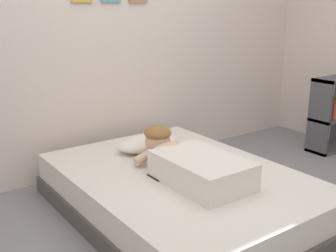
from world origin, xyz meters
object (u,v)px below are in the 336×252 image
at_px(bed, 181,193).
at_px(bookshelf, 331,114).
at_px(cell_phone, 157,177).
at_px(person_lying, 188,162).
at_px(pillow, 148,143).
at_px(coffee_cup, 164,150).

distance_m(bed, bookshelf, 2.09).
bearing_deg(cell_phone, person_lying, -30.73).
distance_m(bed, person_lying, 0.28).
height_order(cell_phone, bookshelf, bookshelf).
bearing_deg(person_lying, pillow, 82.33).
distance_m(person_lying, cell_phone, 0.24).
bearing_deg(bookshelf, bed, -174.00).
height_order(pillow, bookshelf, bookshelf).
bearing_deg(pillow, bookshelf, -9.04).
relative_size(bed, bookshelf, 2.59).
bearing_deg(bookshelf, person_lying, -171.66).
bearing_deg(bookshelf, coffee_cup, 175.66).
bearing_deg(pillow, cell_phone, -117.53).
xyz_separation_m(pillow, coffee_cup, (0.03, -0.17, -0.02)).
relative_size(person_lying, cell_phone, 6.57).
xyz_separation_m(bed, cell_phone, (-0.19, 0.02, 0.16)).
relative_size(coffee_cup, cell_phone, 0.89).
xyz_separation_m(pillow, cell_phone, (-0.27, -0.51, -0.05)).
relative_size(bed, cell_phone, 13.89).
relative_size(pillow, cell_phone, 3.71).
relative_size(bed, coffee_cup, 15.56).
height_order(coffee_cup, cell_phone, coffee_cup).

